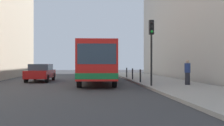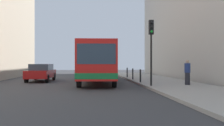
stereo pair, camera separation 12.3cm
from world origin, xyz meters
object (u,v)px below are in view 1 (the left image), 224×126
at_px(car_beside_bus, 41,72).
at_px(pedestrian_near_signal, 187,72).
at_px(traffic_light, 151,40).
at_px(bollard_far, 127,73).
at_px(bollard_mid, 133,74).
at_px(bollard_near, 140,76).
at_px(bus, 97,61).

height_order(car_beside_bus, pedestrian_near_signal, pedestrian_near_signal).
relative_size(traffic_light, bollard_far, 4.32).
distance_m(car_beside_bus, pedestrian_near_signal, 12.15).
height_order(traffic_light, bollard_mid, traffic_light).
bearing_deg(pedestrian_near_signal, traffic_light, -101.86).
distance_m(car_beside_bus, bollard_near, 8.71).
bearing_deg(bollard_mid, traffic_light, -89.04).
xyz_separation_m(traffic_light, bollard_far, (-0.10, 9.11, -2.38)).
height_order(car_beside_bus, traffic_light, traffic_light).
bearing_deg(bus, pedestrian_near_signal, 144.86).
xyz_separation_m(bus, bollard_far, (3.09, 4.32, -1.10)).
height_order(bollard_mid, pedestrian_near_signal, pedestrian_near_signal).
distance_m(car_beside_bus, bollard_mid, 7.86).
height_order(traffic_light, pedestrian_near_signal, traffic_light).
distance_m(car_beside_bus, traffic_light, 10.56).
bearing_deg(bus, bollard_far, -123.05).
height_order(bollard_far, pedestrian_near_signal, pedestrian_near_signal).
distance_m(bollard_near, bollard_far, 6.31).
xyz_separation_m(car_beside_bus, pedestrian_near_signal, (10.43, -6.23, 0.17)).
relative_size(bollard_near, pedestrian_near_signal, 0.59).
relative_size(car_beside_bus, pedestrian_near_signal, 2.76).
xyz_separation_m(bollard_mid, pedestrian_near_signal, (2.60, -5.56, 0.33)).
bearing_deg(pedestrian_near_signal, bollard_near, -153.59).
relative_size(bus, car_beside_bus, 2.49).
relative_size(traffic_light, bollard_mid, 4.32).
relative_size(bollard_mid, pedestrian_near_signal, 0.59).
bearing_deg(bollard_mid, pedestrian_near_signal, -64.96).
bearing_deg(bollard_near, traffic_light, -87.95).
bearing_deg(car_beside_bus, traffic_light, 142.41).
height_order(bollard_near, bollard_mid, same).
bearing_deg(bollard_mid, bus, -159.42).
relative_size(traffic_light, bollard_near, 4.32).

